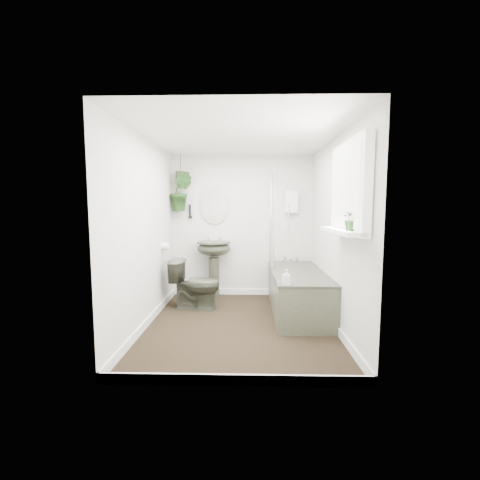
{
  "coord_description": "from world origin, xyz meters",
  "views": [
    {
      "loc": [
        0.1,
        -3.89,
        1.46
      ],
      "look_at": [
        0.0,
        0.15,
        1.05
      ],
      "focal_mm": 24.0,
      "sensor_mm": 36.0,
      "label": 1
    }
  ],
  "objects": [
    {
      "name": "sill_plant",
      "position": [
        1.05,
        -0.95,
        1.36
      ],
      "size": [
        0.22,
        0.2,
        0.22
      ],
      "primitive_type": "imported",
      "rotation": [
        0.0,
        0.0,
        0.18
      ],
      "color": "black",
      "rests_on": "window_sill"
    },
    {
      "name": "wall_left",
      "position": [
        -1.16,
        0.0,
        1.15
      ],
      "size": [
        0.02,
        2.8,
        2.3
      ],
      "primitive_type": "cube",
      "color": "white",
      "rests_on": "ground"
    },
    {
      "name": "floor",
      "position": [
        0.0,
        0.0,
        -0.01
      ],
      "size": [
        2.3,
        2.8,
        0.02
      ],
      "primitive_type": "cube",
      "color": "black",
      "rests_on": "ground"
    },
    {
      "name": "wall_sconce",
      "position": [
        -0.85,
        1.36,
        1.4
      ],
      "size": [
        0.04,
        0.04,
        0.22
      ],
      "primitive_type": "cylinder",
      "color": "black",
      "rests_on": "wall_back"
    },
    {
      "name": "window_sill",
      "position": [
        1.02,
        -0.7,
        1.23
      ],
      "size": [
        0.18,
        1.0,
        0.04
      ],
      "primitive_type": "cube",
      "color": "white",
      "rests_on": "wall_right"
    },
    {
      "name": "window_recess",
      "position": [
        1.09,
        -0.7,
        1.65
      ],
      "size": [
        0.08,
        1.0,
        0.9
      ],
      "primitive_type": "cube",
      "color": "white",
      "rests_on": "wall_right"
    },
    {
      "name": "hanging_pot",
      "position": [
        -0.97,
        1.25,
        1.97
      ],
      "size": [
        0.16,
        0.16,
        0.12
      ],
      "primitive_type": "cylinder",
      "color": "#352D23",
      "rests_on": "ceiling"
    },
    {
      "name": "hanging_plant",
      "position": [
        -0.97,
        1.25,
        1.71
      ],
      "size": [
        0.37,
        0.31,
        0.63
      ],
      "primitive_type": "imported",
      "rotation": [
        0.0,
        0.0,
        0.09
      ],
      "color": "black",
      "rests_on": "ceiling"
    },
    {
      "name": "ceiling",
      "position": [
        0.0,
        0.0,
        2.31
      ],
      "size": [
        2.3,
        2.8,
        0.02
      ],
      "primitive_type": "cube",
      "color": "white",
      "rests_on": "ground"
    },
    {
      "name": "bath_screen",
      "position": [
        0.47,
        0.99,
        1.28
      ],
      "size": [
        0.04,
        0.72,
        1.4
      ],
      "primitive_type": null,
      "color": "silver",
      "rests_on": "bathtub"
    },
    {
      "name": "wall_back",
      "position": [
        0.0,
        1.41,
        1.15
      ],
      "size": [
        2.3,
        0.02,
        2.3
      ],
      "primitive_type": "cube",
      "color": "white",
      "rests_on": "ground"
    },
    {
      "name": "pedestal_sink",
      "position": [
        -0.45,
        1.23,
        0.46
      ],
      "size": [
        0.58,
        0.51,
        0.92
      ],
      "primitive_type": null,
      "rotation": [
        0.0,
        0.0,
        -0.1
      ],
      "color": "#313328",
      "rests_on": "floor"
    },
    {
      "name": "skirting",
      "position": [
        0.0,
        0.0,
        0.05
      ],
      "size": [
        2.3,
        2.8,
        0.1
      ],
      "primitive_type": "cube",
      "color": "white",
      "rests_on": "floor"
    },
    {
      "name": "bathtub",
      "position": [
        0.8,
        0.5,
        0.29
      ],
      "size": [
        0.72,
        1.72,
        0.58
      ],
      "primitive_type": null,
      "color": "#313328",
      "rests_on": "floor"
    },
    {
      "name": "soap_bottle",
      "position": [
        0.54,
        -0.29,
        0.67
      ],
      "size": [
        0.09,
        0.09,
        0.18
      ],
      "primitive_type": "imported",
      "rotation": [
        0.0,
        0.0,
        0.12
      ],
      "color": "black",
      "rests_on": "bathtub"
    },
    {
      "name": "shower_box",
      "position": [
        0.8,
        1.34,
        1.55
      ],
      "size": [
        0.2,
        0.1,
        0.35
      ],
      "primitive_type": "cube",
      "color": "white",
      "rests_on": "wall_back"
    },
    {
      "name": "toilet",
      "position": [
        -0.66,
        0.64,
        0.36
      ],
      "size": [
        0.74,
        0.47,
        0.71
      ],
      "primitive_type": "imported",
      "rotation": [
        0.0,
        0.0,
        1.47
      ],
      "color": "#313328",
      "rests_on": "floor"
    },
    {
      "name": "window_blinds",
      "position": [
        1.04,
        -0.7,
        1.65
      ],
      "size": [
        0.01,
        0.86,
        0.76
      ],
      "primitive_type": "cube",
      "color": "white",
      "rests_on": "wall_right"
    },
    {
      "name": "wall_right",
      "position": [
        1.16,
        0.0,
        1.15
      ],
      "size": [
        0.02,
        2.8,
        2.3
      ],
      "primitive_type": "cube",
      "color": "white",
      "rests_on": "ground"
    },
    {
      "name": "oval_mirror",
      "position": [
        -0.45,
        1.37,
        1.5
      ],
      "size": [
        0.46,
        0.03,
        0.62
      ],
      "primitive_type": "ellipsoid",
      "color": "beige",
      "rests_on": "wall_back"
    },
    {
      "name": "wall_front",
      "position": [
        0.0,
        -1.41,
        1.15
      ],
      "size": [
        2.3,
        0.02,
        2.3
      ],
      "primitive_type": "cube",
      "color": "white",
      "rests_on": "ground"
    },
    {
      "name": "toilet_roll_holder",
      "position": [
        -1.1,
        0.7,
        0.9
      ],
      "size": [
        0.11,
        0.11,
        0.11
      ],
      "primitive_type": "cylinder",
      "rotation": [
        0.0,
        1.57,
        0.0
      ],
      "color": "white",
      "rests_on": "wall_left"
    }
  ]
}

